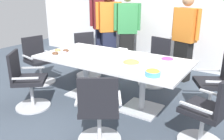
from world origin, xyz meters
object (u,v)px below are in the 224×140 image
(person_standing_2, at_px, (127,30))
(napkin_pile, at_px, (121,51))
(person_standing_0, at_px, (102,25))
(donut_platter, at_px, (59,52))
(person_standing_1, at_px, (109,28))
(snack_bowl_cookies, at_px, (131,64))
(office_chair_3, at_px, (155,64))
(office_chair_5, at_px, (39,63))
(office_chair_1, at_px, (208,115))
(snack_bowl_candy_mix, at_px, (167,60))
(office_chair_2, at_px, (215,87))
(person_standing_3, at_px, (185,38))
(conference_table, at_px, (112,66))
(plate_stack, at_px, (91,48))
(office_chair_0, at_px, (99,113))
(office_chair_4, at_px, (87,57))
(snack_bowl_chips_yellow, at_px, (153,73))
(office_chair_6, at_px, (27,83))

(person_standing_2, bearing_deg, napkin_pile, 79.81)
(person_standing_0, bearing_deg, donut_platter, 57.07)
(person_standing_1, relative_size, snack_bowl_cookies, 6.89)
(office_chair_3, height_order, office_chair_5, same)
(office_chair_1, bearing_deg, snack_bowl_candy_mix, 62.88)
(office_chair_2, bearing_deg, office_chair_3, 36.59)
(person_standing_3, relative_size, napkin_pile, 10.59)
(conference_table, xyz_separation_m, plate_stack, (-0.66, 0.31, 0.14))
(person_standing_3, relative_size, plate_stack, 7.64)
(person_standing_1, bearing_deg, office_chair_0, 75.70)
(office_chair_5, height_order, person_standing_3, person_standing_3)
(office_chair_5, xyz_separation_m, plate_stack, (1.04, 0.36, 0.36))
(plate_stack, bearing_deg, snack_bowl_cookies, -27.54)
(conference_table, distance_m, office_chair_4, 1.42)
(office_chair_4, height_order, napkin_pile, office_chair_4)
(snack_bowl_chips_yellow, xyz_separation_m, snack_bowl_cookies, (-0.37, 0.12, 0.02))
(conference_table, bearing_deg, office_chair_0, -65.14)
(office_chair_1, distance_m, snack_bowl_chips_yellow, 0.81)
(office_chair_5, bearing_deg, office_chair_4, 158.80)
(office_chair_3, height_order, napkin_pile, office_chair_3)
(office_chair_2, bearing_deg, snack_bowl_chips_yellow, 117.89)
(office_chair_1, relative_size, office_chair_2, 1.00)
(office_chair_4, relative_size, person_standing_2, 0.52)
(person_standing_1, bearing_deg, office_chair_6, 46.99)
(office_chair_5, relative_size, person_standing_0, 0.49)
(snack_bowl_candy_mix, bearing_deg, office_chair_6, -148.92)
(office_chair_5, distance_m, person_standing_2, 2.07)
(donut_platter, distance_m, napkin_pile, 1.06)
(office_chair_1, height_order, snack_bowl_candy_mix, office_chair_1)
(office_chair_5, height_order, napkin_pile, office_chair_5)
(person_standing_0, bearing_deg, person_standing_3, 131.49)
(napkin_pile, bearing_deg, person_standing_0, 134.04)
(plate_stack, bearing_deg, snack_bowl_chips_yellow, -25.33)
(office_chair_1, height_order, snack_bowl_chips_yellow, office_chair_1)
(conference_table, relative_size, office_chair_2, 2.64)
(office_chair_1, bearing_deg, donut_platter, 98.55)
(snack_bowl_chips_yellow, distance_m, snack_bowl_cookies, 0.39)
(office_chair_4, distance_m, office_chair_5, 1.02)
(donut_platter, height_order, napkin_pile, napkin_pile)
(office_chair_3, height_order, snack_bowl_cookies, office_chair_3)
(office_chair_0, relative_size, snack_bowl_chips_yellow, 4.60)
(snack_bowl_cookies, distance_m, plate_stack, 1.31)
(conference_table, distance_m, office_chair_0, 1.18)
(office_chair_2, height_order, person_standing_2, person_standing_2)
(office_chair_6, height_order, person_standing_1, person_standing_1)
(office_chair_6, relative_size, napkin_pile, 5.66)
(snack_bowl_cookies, bearing_deg, person_standing_0, 132.98)
(person_standing_2, relative_size, plate_stack, 7.89)
(person_standing_1, height_order, snack_bowl_chips_yellow, person_standing_1)
(office_chair_4, bearing_deg, office_chair_0, 71.81)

